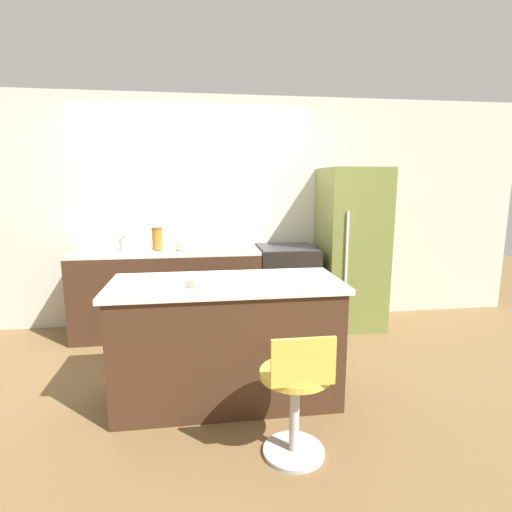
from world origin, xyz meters
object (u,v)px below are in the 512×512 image
kettle (127,243)px  mixing_bowl (187,245)px  stool_chair (296,396)px  oven_range (286,287)px  refrigerator (351,248)px

kettle → mixing_bowl: bearing=0.0°
stool_chair → mixing_bowl: 2.37m
oven_range → kettle: bearing=-179.8°
oven_range → kettle: (-1.73, -0.01, 0.55)m
stool_chair → mixing_bowl: size_ratio=3.31×
refrigerator → mixing_bowl: bearing=179.3°
oven_range → kettle: 1.81m
mixing_bowl → oven_range: bearing=0.4°
refrigerator → mixing_bowl: size_ratio=7.28×
refrigerator → mixing_bowl: refrigerator is taller
refrigerator → stool_chair: refrigerator is taller
oven_range → mixing_bowl: mixing_bowl is taller
oven_range → refrigerator: size_ratio=0.52×
oven_range → kettle: kettle is taller
mixing_bowl → stool_chair: bearing=-72.7°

